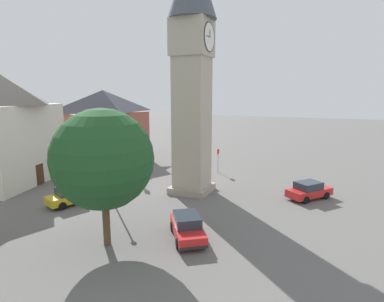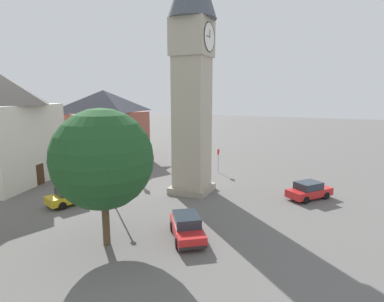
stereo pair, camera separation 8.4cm
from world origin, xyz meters
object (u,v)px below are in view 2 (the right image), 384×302
at_px(clock_tower, 192,50).
at_px(building_corner_back, 105,125).
at_px(car_blue_kerb, 99,174).
at_px(tree, 103,159).
at_px(car_white_side, 187,227).
at_px(pedestrian, 143,178).
at_px(lamp_post, 114,169).
at_px(building_shop_left, 6,129).
at_px(car_silver_kerb, 309,190).
at_px(car_red_corner, 72,195).
at_px(road_sign, 218,157).

bearing_deg(clock_tower, building_corner_back, -115.39).
distance_m(car_blue_kerb, building_corner_back, 11.05).
relative_size(clock_tower, tree, 2.64).
height_order(clock_tower, car_white_side, clock_tower).
distance_m(clock_tower, car_blue_kerb, 16.01).
bearing_deg(pedestrian, lamp_post, 10.57).
xyz_separation_m(building_shop_left, lamp_post, (1.62, 14.45, -2.31)).
height_order(car_silver_kerb, building_corner_back, building_corner_back).
xyz_separation_m(car_silver_kerb, pedestrian, (3.17, -15.06, 0.25)).
height_order(car_red_corner, building_shop_left, building_shop_left).
bearing_deg(clock_tower, lamp_post, -30.20).
bearing_deg(car_white_side, pedestrian, -133.53).
bearing_deg(building_shop_left, car_white_side, 79.72).
bearing_deg(clock_tower, building_shop_left, -74.95).
xyz_separation_m(car_red_corner, building_corner_back, (-14.81, -8.51, 4.11)).
relative_size(tree, road_sign, 2.97).
relative_size(lamp_post, road_sign, 1.74).
relative_size(car_silver_kerb, building_corner_back, 0.34).
distance_m(clock_tower, road_sign, 13.40).
distance_m(pedestrian, building_corner_back, 14.89).
distance_m(car_white_side, lamp_post, 8.13).
distance_m(building_shop_left, building_corner_back, 12.83).
bearing_deg(pedestrian, car_silver_kerb, 101.87).
bearing_deg(building_corner_back, building_shop_left, -8.47).
xyz_separation_m(building_shop_left, road_sign, (-12.60, 18.17, -3.69)).
height_order(tree, building_corner_back, building_corner_back).
relative_size(car_blue_kerb, pedestrian, 2.59).
bearing_deg(road_sign, car_blue_kerb, -51.26).
bearing_deg(clock_tower, car_white_side, 21.92).
bearing_deg(car_blue_kerb, tree, 41.97).
height_order(car_blue_kerb, car_white_side, same).
bearing_deg(clock_tower, car_red_corner, -48.06).
distance_m(building_shop_left, road_sign, 22.42).
bearing_deg(car_blue_kerb, road_sign, 128.74).
height_order(clock_tower, pedestrian, clock_tower).
bearing_deg(clock_tower, road_sign, -179.42).
height_order(tree, road_sign, tree).
xyz_separation_m(clock_tower, lamp_post, (6.53, -3.80, -9.59)).
bearing_deg(road_sign, building_corner_back, -90.23).
relative_size(building_shop_left, building_corner_back, 0.96).
relative_size(car_red_corner, building_shop_left, 0.37).
relative_size(clock_tower, car_red_corner, 4.93).
xyz_separation_m(car_red_corner, pedestrian, (-6.18, 2.99, 0.25)).
bearing_deg(lamp_post, building_corner_back, -138.69).
bearing_deg(car_silver_kerb, road_sign, -117.69).
distance_m(pedestrian, lamp_post, 6.19).
height_order(car_red_corner, car_white_side, same).
relative_size(pedestrian, building_shop_left, 0.14).
xyz_separation_m(building_corner_back, lamp_post, (14.29, 12.56, -1.59)).
distance_m(tree, building_shop_left, 18.90).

